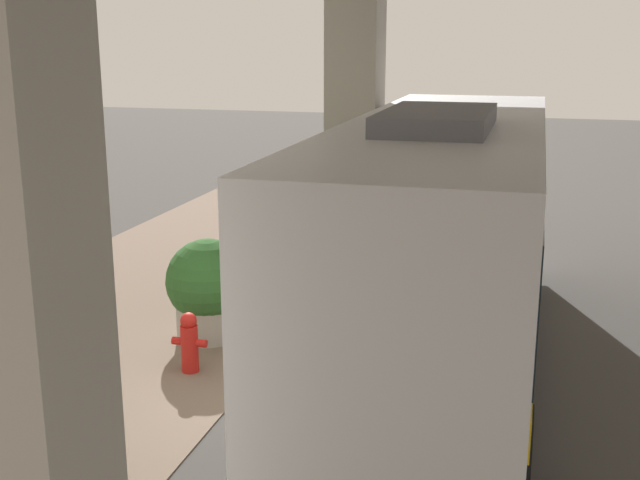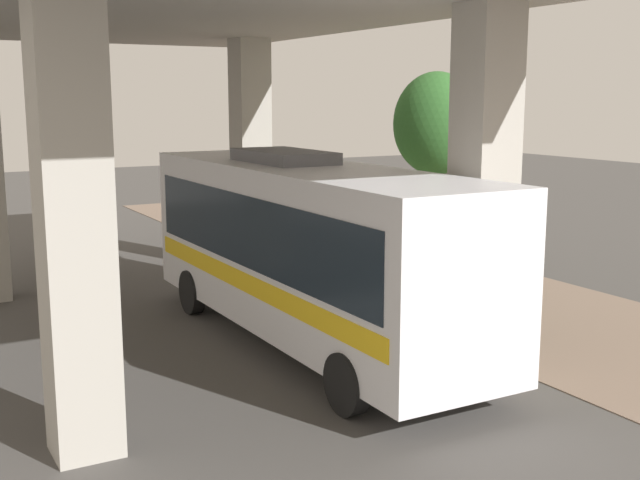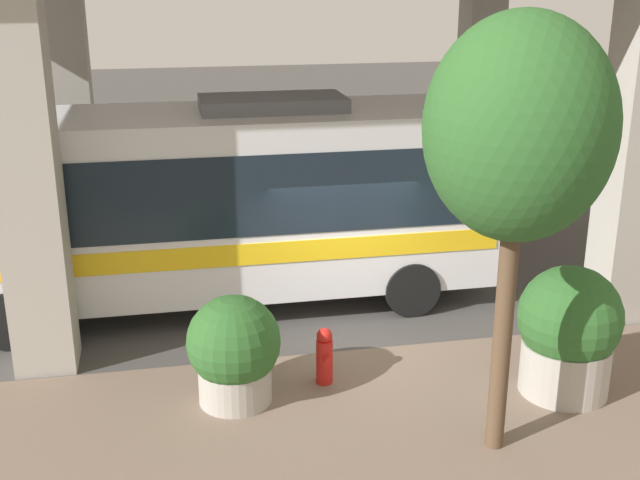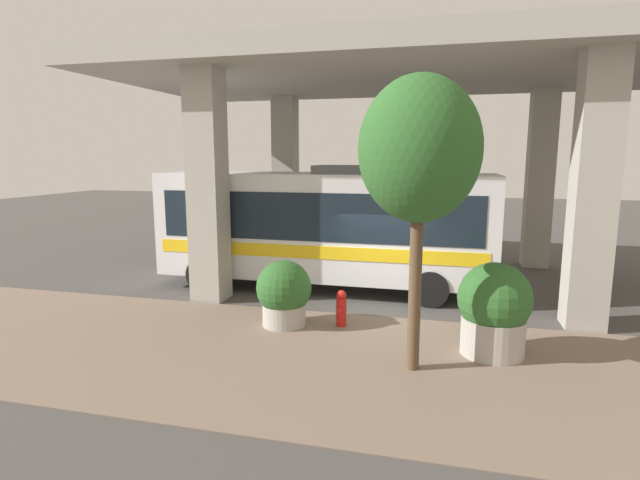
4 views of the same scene
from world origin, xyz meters
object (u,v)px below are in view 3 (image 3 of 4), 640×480
Objects in this scene: bus at (219,196)px; planter_middle at (234,351)px; fire_hydrant at (324,356)px; planter_front at (568,331)px; street_tree_near at (519,131)px.

bus is 6.23× the size of planter_middle.
bus reaches higher than fire_hydrant.
planter_front is (-4.31, -4.61, -1.08)m from bus.
planter_middle is (-0.27, 1.35, 0.35)m from fire_hydrant.
planter_front is 0.35× the size of street_tree_near.
fire_hydrant is 0.46× the size of planter_front.
bus is at bearing 29.45° from street_tree_near.
street_tree_near reaches higher than planter_front.
bus is at bearing 46.93° from planter_front.
street_tree_near is (-1.79, -3.19, 3.34)m from planter_middle.
bus is 1.82× the size of street_tree_near.
planter_front is at bearing -98.01° from planter_middle.
bus is at bearing 20.13° from fire_hydrant.
bus is 6.41m from planter_front.
bus is at bearing -1.82° from planter_middle.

